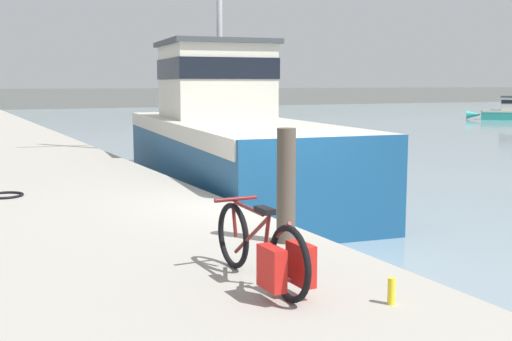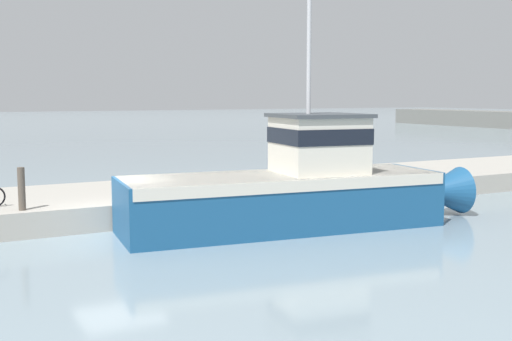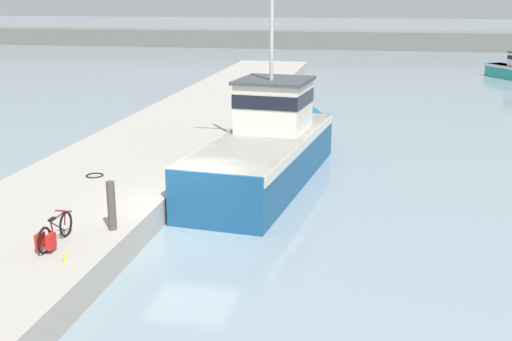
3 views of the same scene
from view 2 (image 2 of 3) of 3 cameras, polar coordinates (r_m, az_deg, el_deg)
name	(u,v)px [view 2 (image 2 of 3)]	position (r m, az deg, el deg)	size (l,w,h in m)	color
ground_plane	(118,237)	(20.03, -12.20, -5.76)	(320.00, 320.00, 0.00)	gray
dock_pier	(87,205)	(23.57, -14.77, -2.96)	(5.94, 80.00, 0.82)	#A39E93
fishing_boat_main	(299,187)	(20.74, 3.85, -1.49)	(4.23, 12.35, 10.07)	navy
mooring_post	(22,189)	(20.56, -20.12, -1.54)	(0.22, 0.22, 1.30)	#51473D
hose_coil	(143,188)	(24.19, -10.01, -1.56)	(0.59, 0.59, 0.04)	black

